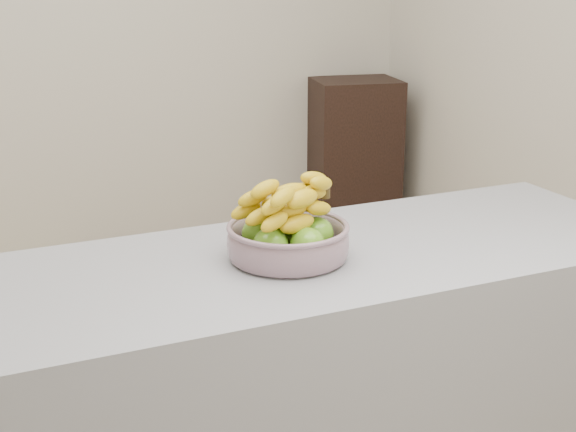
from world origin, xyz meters
name	(u,v)px	position (x,y,z in m)	size (l,w,h in m)	color
cabinet	(354,153)	(1.65, 1.78, 0.44)	(0.49, 0.39, 0.88)	black
fruit_bowl	(288,235)	(0.08, -0.77, 0.96)	(0.27, 0.27, 0.17)	#99A4B7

